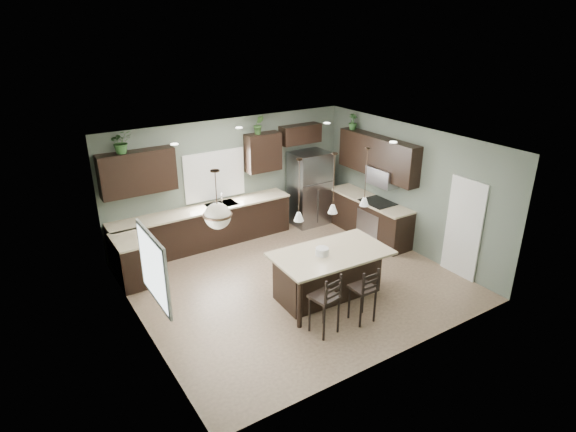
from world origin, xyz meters
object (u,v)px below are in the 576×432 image
(serving_dish, at_px, (322,252))
(bar_stool_center, at_px, (363,294))
(bar_stool_left, at_px, (324,303))
(plant_back_left, at_px, (121,142))
(kitchen_island, at_px, (330,275))
(refrigerator, at_px, (309,188))

(serving_dish, bearing_deg, bar_stool_center, -77.90)
(bar_stool_left, xyz_separation_m, plant_back_left, (-1.90, 4.20, 2.07))
(kitchen_island, relative_size, bar_stool_center, 2.03)
(kitchen_island, height_order, plant_back_left, plant_back_left)
(bar_stool_center, relative_size, plant_back_left, 2.30)
(kitchen_island, bearing_deg, serving_dish, 180.00)
(kitchen_island, xyz_separation_m, bar_stool_center, (-0.00, -0.91, 0.06))
(serving_dish, relative_size, plant_back_left, 0.52)
(plant_back_left, bearing_deg, kitchen_island, -51.74)
(serving_dish, bearing_deg, plant_back_left, 126.17)
(bar_stool_left, xyz_separation_m, bar_stool_center, (0.76, -0.08, -0.03))
(serving_dish, bearing_deg, refrigerator, 58.64)
(refrigerator, bearing_deg, serving_dish, -121.36)
(serving_dish, height_order, bar_stool_center, serving_dish)
(refrigerator, height_order, bar_stool_left, refrigerator)
(bar_stool_left, height_order, bar_stool_center, bar_stool_left)
(refrigerator, bearing_deg, plant_back_left, 176.43)
(bar_stool_center, bearing_deg, refrigerator, 67.71)
(serving_dish, bearing_deg, bar_stool_left, -123.62)
(kitchen_island, height_order, bar_stool_center, bar_stool_center)
(kitchen_island, relative_size, serving_dish, 8.92)
(kitchen_island, xyz_separation_m, plant_back_left, (-2.66, 3.37, 2.17))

